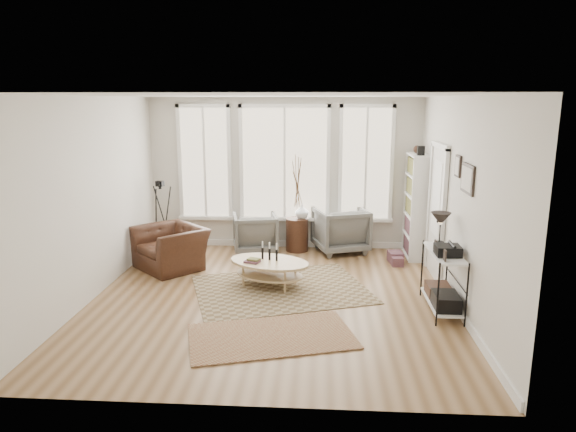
# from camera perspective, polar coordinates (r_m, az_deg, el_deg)

# --- Properties ---
(room) EXTENTS (5.50, 5.54, 2.90)m
(room) POSITION_cam_1_polar(r_m,az_deg,el_deg) (7.26, -1.71, 1.53)
(room) COLOR #906D49
(room) RESTS_ON ground
(bay_window) EXTENTS (4.14, 0.12, 2.24)m
(bay_window) POSITION_cam_1_polar(r_m,az_deg,el_deg) (9.88, -0.38, 5.60)
(bay_window) COLOR #C9B086
(bay_window) RESTS_ON ground
(door) EXTENTS (0.09, 1.06, 2.22)m
(door) POSITION_cam_1_polar(r_m,az_deg,el_deg) (8.60, 16.21, 0.73)
(door) COLOR silver
(door) RESTS_ON ground
(bookcase) EXTENTS (0.31, 0.85, 2.06)m
(bookcase) POSITION_cam_1_polar(r_m,az_deg,el_deg) (9.64, 14.02, 1.10)
(bookcase) COLOR white
(bookcase) RESTS_ON ground
(low_shelf) EXTENTS (0.38, 1.08, 1.30)m
(low_shelf) POSITION_cam_1_polar(r_m,az_deg,el_deg) (7.35, 16.85, -6.26)
(low_shelf) COLOR white
(low_shelf) RESTS_ON ground
(wall_art) EXTENTS (0.04, 0.88, 0.44)m
(wall_art) POSITION_cam_1_polar(r_m,az_deg,el_deg) (7.12, 19.06, 4.29)
(wall_art) COLOR black
(wall_art) RESTS_ON ground
(rug_main) EXTENTS (3.03, 2.63, 0.01)m
(rug_main) POSITION_cam_1_polar(r_m,az_deg,el_deg) (7.96, -0.78, -8.10)
(rug_main) COLOR brown
(rug_main) RESTS_ON ground
(rug_runner) EXTENTS (2.22, 1.61, 0.01)m
(rug_runner) POSITION_cam_1_polar(r_m,az_deg,el_deg) (6.46, -1.82, -13.18)
(rug_runner) COLOR brown
(rug_runner) RESTS_ON ground
(coffee_table) EXTENTS (1.47, 1.19, 0.59)m
(coffee_table) POSITION_cam_1_polar(r_m,az_deg,el_deg) (8.01, -2.14, -5.61)
(coffee_table) COLOR tan
(coffee_table) RESTS_ON ground
(armchair_left) EXTENTS (0.95, 0.97, 0.75)m
(armchair_left) POSITION_cam_1_polar(r_m,az_deg,el_deg) (9.77, -3.67, -1.88)
(armchair_left) COLOR slate
(armchair_left) RESTS_ON ground
(armchair_right) EXTENTS (1.16, 1.18, 0.85)m
(armchair_right) POSITION_cam_1_polar(r_m,az_deg,el_deg) (9.82, 5.84, -1.53)
(armchair_right) COLOR slate
(armchair_right) RESTS_ON ground
(side_table) EXTENTS (0.43, 0.43, 1.79)m
(side_table) POSITION_cam_1_polar(r_m,az_deg,el_deg) (9.73, 1.02, 1.01)
(side_table) COLOR #3A1F13
(side_table) RESTS_ON ground
(vase) EXTENTS (0.26, 0.26, 0.27)m
(vase) POSITION_cam_1_polar(r_m,az_deg,el_deg) (9.74, 1.56, 0.51)
(vase) COLOR silver
(vase) RESTS_ON side_table
(accent_chair) EXTENTS (1.47, 1.47, 0.72)m
(accent_chair) POSITION_cam_1_polar(r_m,az_deg,el_deg) (9.05, -12.88, -3.46)
(accent_chair) COLOR #3A1F13
(accent_chair) RESTS_ON ground
(tripod_camera) EXTENTS (0.49, 0.49, 1.39)m
(tripod_camera) POSITION_cam_1_polar(r_m,az_deg,el_deg) (9.84, -13.83, -0.53)
(tripod_camera) COLOR black
(tripod_camera) RESTS_ON ground
(book_stack_near) EXTENTS (0.27, 0.33, 0.19)m
(book_stack_near) POSITION_cam_1_polar(r_m,az_deg,el_deg) (9.40, 11.85, -4.48)
(book_stack_near) COLOR maroon
(book_stack_near) RESTS_ON ground
(book_stack_far) EXTENTS (0.21, 0.26, 0.16)m
(book_stack_far) POSITION_cam_1_polar(r_m,az_deg,el_deg) (9.24, 11.99, -4.90)
(book_stack_far) COLOR maroon
(book_stack_far) RESTS_ON ground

